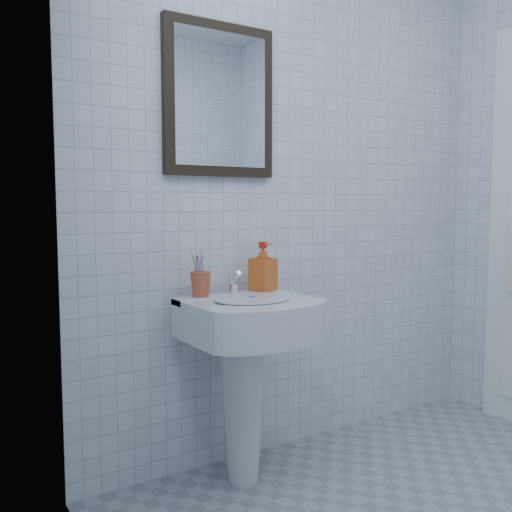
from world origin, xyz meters
TOP-DOWN VIEW (x-y plane):
  - wall_back at (0.00, 1.20)m, footprint 2.20×0.02m
  - wall_left at (-1.10, 0.00)m, footprint 0.02×2.40m
  - washbasin at (-0.44, 0.98)m, footprint 0.50×0.36m
  - faucet at (-0.44, 1.07)m, footprint 0.04×0.09m
  - toothbrush_cup at (-0.58, 1.10)m, footprint 0.11×0.11m
  - soap_dispenser at (-0.28, 1.09)m, footprint 0.12×0.12m
  - wall_mirror at (-0.44, 1.18)m, footprint 0.50×0.04m

SIDE VIEW (x-z plane):
  - washbasin at x=-0.44m, z-range 0.13..0.90m
  - faucet at x=-0.44m, z-range 0.75..0.85m
  - toothbrush_cup at x=-0.58m, z-range 0.76..0.86m
  - soap_dispenser at x=-0.28m, z-range 0.76..0.96m
  - wall_back at x=0.00m, z-range 0.00..2.50m
  - wall_left at x=-1.10m, z-range 0.00..2.50m
  - wall_mirror at x=-0.44m, z-range 1.24..1.86m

